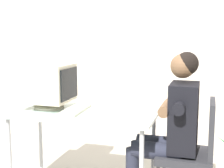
{
  "coord_description": "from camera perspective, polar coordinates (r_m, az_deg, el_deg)",
  "views": [
    {
      "loc": [
        1.03,
        -2.58,
        1.41
      ],
      "look_at": [
        0.26,
        0.0,
        0.99
      ],
      "focal_mm": 52.75,
      "sensor_mm": 36.0,
      "label": 1
    }
  ],
  "objects": [
    {
      "name": "wall_back",
      "position": [
        4.04,
        6.36,
        9.99
      ],
      "size": [
        8.0,
        0.1,
        3.0
      ],
      "primitive_type": "cube",
      "color": "beige",
      "rests_on": "ground_plane"
    },
    {
      "name": "person_seated",
      "position": [
        2.73,
        10.12,
        -6.77
      ],
      "size": [
        0.69,
        0.56,
        1.27
      ],
      "color": "black",
      "rests_on": "ground_plane"
    },
    {
      "name": "keyboard",
      "position": [
        2.85,
        -6.42,
        -4.46
      ],
      "size": [
        0.17,
        0.44,
        0.03
      ],
      "color": "beige",
      "rests_on": "desk"
    },
    {
      "name": "desk",
      "position": [
        2.87,
        -5.01,
        -6.03
      ],
      "size": [
        1.26,
        0.65,
        0.74
      ],
      "color": "#B7B7BC",
      "rests_on": "ground_plane"
    },
    {
      "name": "crt_monitor",
      "position": [
        2.99,
        -10.92,
        0.11
      ],
      "size": [
        0.41,
        0.39,
        0.4
      ],
      "color": "beige",
      "rests_on": "desk"
    },
    {
      "name": "office_chair",
      "position": [
        2.77,
        14.0,
        -10.77
      ],
      "size": [
        0.43,
        0.43,
        0.89
      ],
      "color": "#4C4C51",
      "rests_on": "ground_plane"
    }
  ]
}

